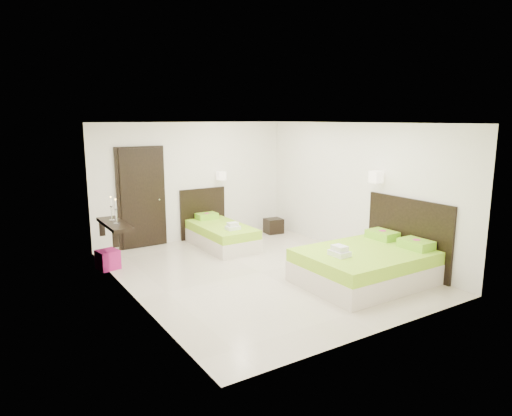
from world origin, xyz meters
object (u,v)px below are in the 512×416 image
bed_single (220,233)px  bed_double (368,263)px  nightstand (274,226)px  ottoman (108,260)px

bed_single → bed_double: (1.07, -3.25, 0.04)m
bed_single → nightstand: bed_single is taller
bed_double → ottoman: (-3.50, 2.97, -0.14)m
nightstand → ottoman: same height
bed_single → ottoman: size_ratio=5.24×
bed_double → ottoman: 4.59m
bed_double → ottoman: bed_double is taller
bed_double → bed_single: bearing=108.2°
bed_single → ottoman: (-2.43, -0.28, -0.10)m
ottoman → bed_single: bearing=6.7°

